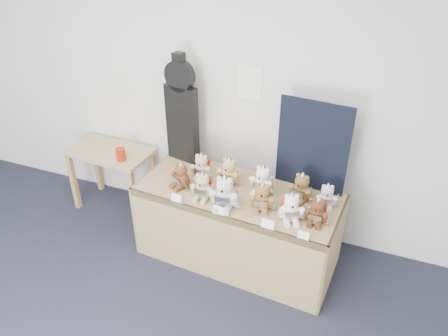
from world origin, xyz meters
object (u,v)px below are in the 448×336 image
at_px(teddy_front_centre, 224,193).
at_px(teddy_front_right, 262,198).
at_px(teddy_front_left, 203,187).
at_px(teddy_back_centre_left, 229,172).
at_px(teddy_front_far_left, 181,176).
at_px(teddy_back_centre_right, 262,181).
at_px(display_table, 234,211).
at_px(guitar_case, 182,110).
at_px(teddy_back_right, 301,188).
at_px(teddy_back_left, 201,167).
at_px(teddy_back_end, 327,197).
at_px(teddy_front_end, 317,212).
at_px(red_cup, 121,154).
at_px(side_table, 111,161).
at_px(teddy_front_far_right, 291,208).

bearing_deg(teddy_front_centre, teddy_front_right, 10.54).
distance_m(teddy_front_left, teddy_back_centre_left, 0.30).
xyz_separation_m(teddy_front_far_left, teddy_front_left, (0.23, -0.08, 0.00)).
bearing_deg(teddy_back_centre_right, teddy_front_right, -63.32).
distance_m(teddy_front_far_left, teddy_front_right, 0.72).
relative_size(display_table, guitar_case, 1.74).
bearing_deg(teddy_back_right, teddy_front_centre, -135.91).
height_order(teddy_front_far_left, teddy_back_left, teddy_back_left).
height_order(teddy_front_far_left, teddy_front_centre, teddy_front_centre).
xyz_separation_m(teddy_front_centre, teddy_back_right, (0.53, 0.31, -0.02)).
bearing_deg(teddy_back_right, teddy_back_end, 8.81).
relative_size(teddy_front_far_left, teddy_front_left, 0.97).
bearing_deg(teddy_front_end, teddy_front_left, -177.39).
xyz_separation_m(teddy_front_left, teddy_back_end, (0.95, 0.25, -0.01)).
bearing_deg(display_table, red_cup, 174.47).
bearing_deg(side_table, teddy_front_far_right, -9.74).
bearing_deg(teddy_back_left, teddy_back_centre_left, -6.04).
height_order(display_table, teddy_back_right, teddy_back_right).
distance_m(teddy_front_centre, teddy_front_far_right, 0.53).
bearing_deg(teddy_front_far_right, teddy_front_left, 156.91).
relative_size(teddy_front_far_left, teddy_front_centre, 0.81).
height_order(teddy_front_centre, teddy_back_left, teddy_front_centre).
bearing_deg(teddy_back_centre_right, teddy_front_end, -15.21).
height_order(teddy_back_left, teddy_back_right, teddy_back_right).
xyz_separation_m(display_table, teddy_back_centre_right, (0.19, 0.14, 0.26)).
bearing_deg(teddy_front_far_left, teddy_front_left, 7.17).
distance_m(teddy_front_left, teddy_front_centre, 0.21).
height_order(side_table, teddy_back_left, teddy_back_left).
xyz_separation_m(teddy_front_left, teddy_back_left, (-0.13, 0.28, -0.00)).
xyz_separation_m(display_table, red_cup, (-1.22, 0.20, 0.18)).
height_order(guitar_case, teddy_back_centre_right, guitar_case).
height_order(side_table, teddy_back_right, teddy_back_right).
bearing_deg(teddy_front_right, teddy_back_centre_right, 96.47).
bearing_deg(teddy_front_centre, guitar_case, 132.80).
bearing_deg(teddy_back_centre_left, side_table, 178.99).
distance_m(teddy_front_centre, teddy_front_right, 0.29).
bearing_deg(teddy_back_end, teddy_back_right, 164.35).
relative_size(side_table, teddy_back_centre_left, 3.07).
xyz_separation_m(guitar_case, teddy_front_far_left, (0.18, -0.43, -0.39)).
xyz_separation_m(teddy_front_end, teddy_back_centre_left, (-0.80, 0.26, 0.01)).
xyz_separation_m(teddy_front_far_left, teddy_back_left, (0.10, 0.20, 0.00)).
relative_size(side_table, teddy_front_right, 3.18).
bearing_deg(teddy_front_far_left, side_table, -174.04).
bearing_deg(red_cup, teddy_back_centre_left, -2.02).
xyz_separation_m(red_cup, teddy_back_right, (1.72, -0.05, 0.08)).
height_order(teddy_front_far_right, teddy_front_end, teddy_front_far_right).
height_order(side_table, teddy_back_end, teddy_back_end).
bearing_deg(teddy_back_end, teddy_back_centre_left, 167.34).
bearing_deg(red_cup, teddy_front_left, -17.67).
bearing_deg(teddy_back_end, teddy_front_far_left, 177.21).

